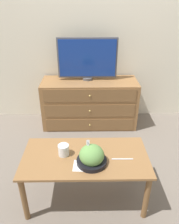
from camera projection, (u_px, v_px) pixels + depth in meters
ground_plane at (99, 114)px, 3.31m from camera, size 12.00×12.00×0.00m
wall_back at (101, 21)px, 2.71m from camera, size 12.00×0.05×2.60m
dresser at (90, 103)px, 2.93m from camera, size 1.23×0.47×0.62m
tv at (87, 59)px, 2.70m from camera, size 0.74×0.13×0.53m
coffee_table at (85, 162)px, 1.79m from camera, size 1.02×0.51×0.45m
takeout_bowl at (92, 157)px, 1.66m from camera, size 0.23×0.23×0.19m
drink_cup at (64, 151)px, 1.76m from camera, size 0.09×0.09×0.09m
napkin at (81, 166)px, 1.65m from camera, size 0.13×0.13×0.00m
knife at (122, 159)px, 1.72m from camera, size 0.17×0.01×0.01m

